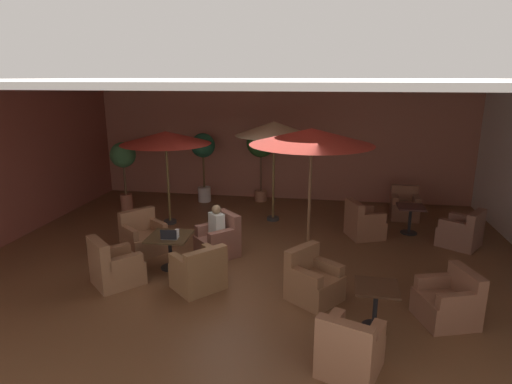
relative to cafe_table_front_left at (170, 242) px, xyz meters
The scene contains 25 objects.
ground_plane 1.70m from the cafe_table_front_left, 19.55° to the left, with size 11.34×9.88×0.02m, color brown.
wall_back_brick 5.78m from the cafe_table_front_left, 74.38° to the left, with size 11.34×0.08×3.54m, color #A2604C.
ceiling_slab 3.43m from the cafe_table_front_left, 19.55° to the left, with size 11.34×9.88×0.06m, color silver.
cafe_table_front_left is the anchor object (origin of this frame).
armchair_front_left_north 1.11m from the cafe_table_front_left, 42.27° to the right, with size 1.06×1.07×0.82m.
armchair_front_left_east 1.12m from the cafe_table_front_left, 44.54° to the left, with size 1.04×1.04×0.89m.
armchair_front_left_south 1.12m from the cafe_table_front_left, 141.61° to the left, with size 1.06×1.07×0.89m.
armchair_front_left_west 1.12m from the cafe_table_front_left, 132.54° to the right, with size 1.07×1.08×0.90m.
cafe_table_front_right 4.02m from the cafe_table_front_left, 21.53° to the right, with size 0.65×0.65×0.67m.
armchair_front_right_north 4.99m from the cafe_table_front_left, 12.80° to the right, with size 0.96×0.95×0.83m.
armchair_front_right_east 2.90m from the cafe_table_front_left, 15.34° to the right, with size 1.04×1.04×0.87m.
armchair_front_right_south 4.21m from the cafe_table_front_left, 37.81° to the right, with size 0.92×0.94×0.84m.
cafe_table_mid_center 5.69m from the cafe_table_front_left, 29.59° to the left, with size 0.62×0.62×0.67m.
armchair_mid_center_north 6.41m from the cafe_table_front_left, 38.54° to the left, with size 0.74×0.75×0.84m.
armchair_mid_center_east 4.52m from the cafe_table_front_left, 31.80° to the left, with size 0.96×0.96×0.88m.
armchair_mid_center_south 6.31m from the cafe_table_front_left, 19.87° to the left, with size 1.07×1.06×0.85m.
patio_umbrella_tall_red 4.06m from the cafe_table_front_left, 63.72° to the left, with size 1.95×1.95×2.57m.
patio_umbrella_center_beige 3.41m from the cafe_table_front_left, 19.30° to the left, with size 2.42×2.42×2.68m.
patio_umbrella_near_wall 3.19m from the cafe_table_front_left, 110.83° to the left, with size 2.22×2.22×2.36m.
potted_tree_left_corner 4.78m from the cafe_table_front_left, 98.13° to the left, with size 0.71×0.71×2.06m.
potted_tree_mid_left 4.43m from the cafe_table_front_left, 126.79° to the left, with size 0.70×0.70×1.92m.
potted_tree_mid_right 5.20m from the cafe_table_front_left, 78.64° to the left, with size 0.85×0.85×2.20m.
patron_blue_shirt 1.07m from the cafe_table_front_left, 44.54° to the left, with size 0.38×0.39×0.70m.
iced_drink_cup 0.25m from the cafe_table_front_left, 28.18° to the left, with size 0.08×0.08×0.11m, color white.
open_laptop 0.26m from the cafe_table_front_left, 68.36° to the right, with size 0.33×0.25×0.20m.
Camera 1 is at (1.42, -7.93, 3.63)m, focal length 30.15 mm.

